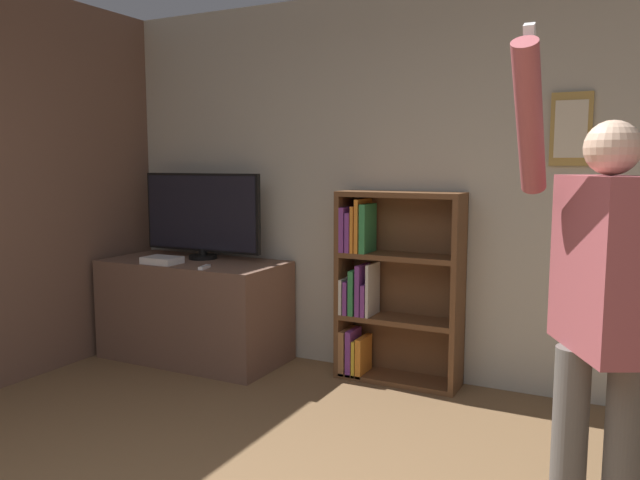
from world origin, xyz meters
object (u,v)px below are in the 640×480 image
(bookshelf, at_px, (387,287))
(television, at_px, (202,215))
(game_console, at_px, (162,260))
(person, at_px, (603,304))

(bookshelf, bearing_deg, television, -175.95)
(game_console, relative_size, bookshelf, 0.20)
(bookshelf, relative_size, person, 0.67)
(television, bearing_deg, bookshelf, 4.05)
(bookshelf, bearing_deg, person, -48.33)
(television, height_order, bookshelf, television)
(television, relative_size, bookshelf, 0.79)
(person, bearing_deg, bookshelf, -165.38)
(television, xyz_separation_m, game_console, (-0.12, -0.33, -0.32))
(game_console, bearing_deg, person, -20.95)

